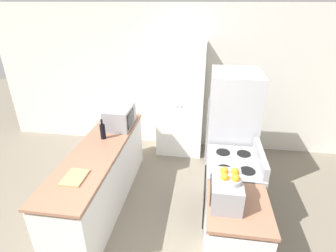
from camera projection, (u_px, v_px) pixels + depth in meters
The scene contains 11 objects.
wall_back at pixel (179, 80), 4.81m from camera, with size 7.00×0.06×2.60m.
counter_left at pixel (102, 177), 3.61m from camera, with size 0.60×2.35×0.89m.
counter_right at pixel (234, 240), 2.66m from camera, with size 0.60×0.70×0.89m.
pantry_cabinet at pixel (180, 101), 4.65m from camera, with size 0.81×0.54×2.03m.
stove at pixel (231, 190), 3.32m from camera, with size 0.66×0.77×1.05m.
refrigerator at pixel (231, 131), 3.85m from camera, with size 0.69×0.78×1.77m.
microwave at pixel (120, 117), 3.94m from camera, with size 0.37×0.54×0.30m.
wine_bottle at pixel (103, 131), 3.60m from camera, with size 0.07×0.07×0.29m.
toaster_oven at pixel (226, 191), 2.45m from camera, with size 0.29×0.42×0.26m.
fruit_bowl at pixel (230, 177), 2.36m from camera, with size 0.23×0.23×0.11m.
cutting_board at pixel (75, 177), 2.83m from camera, with size 0.22×0.31×0.02m.
Camera 1 is at (0.47, -1.51, 2.63)m, focal length 28.00 mm.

